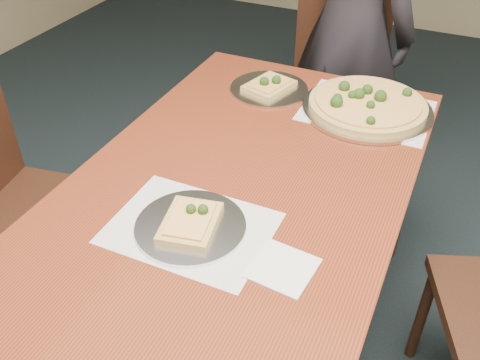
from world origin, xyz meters
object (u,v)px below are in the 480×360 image
at_px(dining_table, 240,205).
at_px(chair_left, 12,195).
at_px(chair_far, 336,85).
at_px(slice_plate_near, 191,224).
at_px(pizza_pan, 367,105).
at_px(diner, 350,24).
at_px(slice_plate_far, 269,87).

xyz_separation_m(dining_table, chair_left, (-0.80, -0.12, -0.14)).
distance_m(dining_table, chair_far, 1.13).
relative_size(dining_table, slice_plate_near, 5.36).
xyz_separation_m(dining_table, pizza_pan, (0.23, 0.53, 0.11)).
distance_m(chair_far, diner, 0.30).
relative_size(chair_left, diner, 0.56).
height_order(chair_far, slice_plate_far, chair_far).
bearing_deg(diner, dining_table, 109.15).
xyz_separation_m(chair_far, diner, (0.03, -0.01, 0.30)).
bearing_deg(slice_plate_near, chair_far, 89.63).
height_order(chair_far, slice_plate_near, chair_far).
distance_m(dining_table, pizza_pan, 0.59).
relative_size(dining_table, pizza_pan, 3.44).
relative_size(pizza_pan, slice_plate_far, 1.56).
distance_m(chair_left, pizza_pan, 1.24).
bearing_deg(chair_left, dining_table, -91.37).
height_order(slice_plate_near, slice_plate_far, slice_plate_far).
bearing_deg(diner, pizza_pan, 130.35).
distance_m(chair_left, slice_plate_near, 0.82).
bearing_deg(slice_plate_far, pizza_pan, -0.01).
bearing_deg(chair_left, slice_plate_near, -108.17).
bearing_deg(dining_table, slice_plate_far, 103.39).
distance_m(slice_plate_near, slice_plate_far, 0.77).
relative_size(dining_table, chair_far, 1.65).
bearing_deg(slice_plate_near, slice_plate_far, 97.19).
bearing_deg(pizza_pan, slice_plate_far, 179.99).
height_order(dining_table, pizza_pan, pizza_pan).
bearing_deg(pizza_pan, slice_plate_near, -108.72).
xyz_separation_m(chair_far, slice_plate_far, (-0.10, -0.59, 0.25)).
distance_m(diner, slice_plate_near, 1.34).
height_order(diner, pizza_pan, diner).
bearing_deg(slice_plate_far, diner, 76.86).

